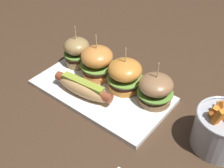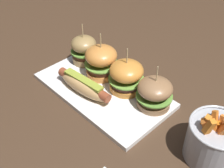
# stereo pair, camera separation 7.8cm
# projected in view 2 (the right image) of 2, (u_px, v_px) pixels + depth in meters

# --- Properties ---
(ground_plane) EXTENTS (3.00, 3.00, 0.00)m
(ground_plane) POSITION_uv_depth(u_px,v_px,m) (103.00, 92.00, 0.84)
(ground_plane) COLOR #422D1E
(platter_main) EXTENTS (0.40, 0.22, 0.01)m
(platter_main) POSITION_uv_depth(u_px,v_px,m) (103.00, 90.00, 0.84)
(platter_main) COLOR white
(platter_main) RESTS_ON ground
(hot_dog) EXTENTS (0.19, 0.06, 0.05)m
(hot_dog) POSITION_uv_depth(u_px,v_px,m) (84.00, 85.00, 0.80)
(hot_dog) COLOR tan
(hot_dog) RESTS_ON platter_main
(slider_far_left) EXTENTS (0.09, 0.09, 0.14)m
(slider_far_left) POSITION_uv_depth(u_px,v_px,m) (84.00, 49.00, 0.91)
(slider_far_left) COLOR #997A48
(slider_far_left) RESTS_ON platter_main
(slider_center_left) EXTENTS (0.10, 0.10, 0.14)m
(slider_center_left) POSITION_uv_depth(u_px,v_px,m) (101.00, 61.00, 0.85)
(slider_center_left) COLOR #CE8039
(slider_center_left) RESTS_ON platter_main
(slider_center_right) EXTENTS (0.10, 0.10, 0.14)m
(slider_center_right) POSITION_uv_depth(u_px,v_px,m) (126.00, 76.00, 0.80)
(slider_center_right) COLOR orange
(slider_center_right) RESTS_ON platter_main
(slider_far_right) EXTENTS (0.10, 0.10, 0.13)m
(slider_far_right) POSITION_uv_depth(u_px,v_px,m) (155.00, 93.00, 0.75)
(slider_far_right) COLOR #8F6643
(slider_far_right) RESTS_ON platter_main
(fries_bucket) EXTENTS (0.13, 0.13, 0.14)m
(fries_bucket) POSITION_uv_depth(u_px,v_px,m) (214.00, 140.00, 0.63)
(fries_bucket) COLOR #A8AAB2
(fries_bucket) RESTS_ON ground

